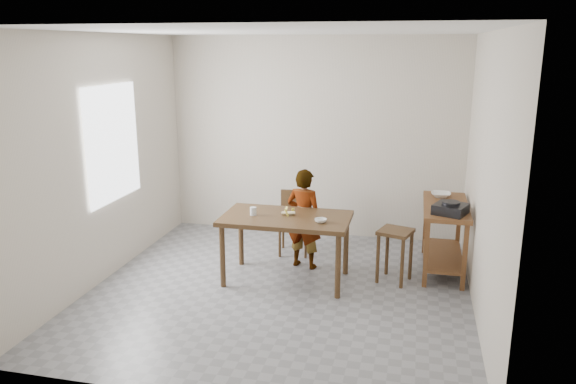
% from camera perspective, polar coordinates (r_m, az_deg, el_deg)
% --- Properties ---
extents(floor, '(4.00, 4.00, 0.04)m').
position_cam_1_polar(floor, '(6.16, -0.85, -10.16)').
color(floor, slate).
rests_on(floor, ground).
extents(ceiling, '(4.00, 4.00, 0.04)m').
position_cam_1_polar(ceiling, '(5.59, -0.96, 16.26)').
color(ceiling, white).
rests_on(ceiling, wall_back).
extents(wall_back, '(4.00, 0.04, 2.70)m').
position_cam_1_polar(wall_back, '(7.66, 2.74, 5.53)').
color(wall_back, beige).
rests_on(wall_back, ground).
extents(wall_front, '(4.00, 0.04, 2.70)m').
position_cam_1_polar(wall_front, '(3.85, -8.13, -3.84)').
color(wall_front, beige).
rests_on(wall_front, ground).
extents(wall_left, '(0.04, 4.00, 2.70)m').
position_cam_1_polar(wall_left, '(6.50, -18.50, 3.13)').
color(wall_left, beige).
rests_on(wall_left, ground).
extents(wall_right, '(0.04, 4.00, 2.70)m').
position_cam_1_polar(wall_right, '(5.60, 19.61, 1.28)').
color(wall_right, beige).
rests_on(wall_right, ground).
extents(window_pane, '(0.02, 1.10, 1.30)m').
position_cam_1_polar(window_pane, '(6.61, -17.34, 4.74)').
color(window_pane, white).
rests_on(window_pane, wall_left).
extents(dining_table, '(1.40, 0.80, 0.75)m').
position_cam_1_polar(dining_table, '(6.27, -0.21, -5.76)').
color(dining_table, '#432D18').
rests_on(dining_table, floor).
extents(prep_counter, '(0.50, 1.20, 0.80)m').
position_cam_1_polar(prep_counter, '(6.79, 15.52, -4.48)').
color(prep_counter, brown).
rests_on(prep_counter, floor).
extents(child, '(0.49, 0.38, 1.19)m').
position_cam_1_polar(child, '(6.58, 1.66, -2.72)').
color(child, white).
rests_on(child, floor).
extents(dining_chair, '(0.42, 0.42, 0.78)m').
position_cam_1_polar(dining_chair, '(7.08, 0.63, -3.21)').
color(dining_chair, '#432D18').
rests_on(dining_chair, floor).
extents(stool, '(0.43, 0.43, 0.60)m').
position_cam_1_polar(stool, '(6.38, 10.76, -6.37)').
color(stool, '#432D18').
rests_on(stool, floor).
extents(glass_tumbler, '(0.09, 0.09, 0.09)m').
position_cam_1_polar(glass_tumbler, '(6.19, -3.56, -1.96)').
color(glass_tumbler, silver).
rests_on(glass_tumbler, dining_table).
extents(small_bowl, '(0.14, 0.14, 0.04)m').
position_cam_1_polar(small_bowl, '(5.95, 3.34, -2.92)').
color(small_bowl, silver).
rests_on(small_bowl, dining_table).
extents(banana, '(0.17, 0.12, 0.06)m').
position_cam_1_polar(banana, '(6.19, 0.04, -2.10)').
color(banana, '#E8C65B').
rests_on(banana, dining_table).
extents(serving_bowl, '(0.24, 0.24, 0.06)m').
position_cam_1_polar(serving_bowl, '(6.97, 15.27, -0.27)').
color(serving_bowl, silver).
rests_on(serving_bowl, prep_counter).
extents(gas_burner, '(0.42, 0.42, 0.11)m').
position_cam_1_polar(gas_burner, '(6.31, 16.18, -1.67)').
color(gas_burner, black).
rests_on(gas_burner, prep_counter).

